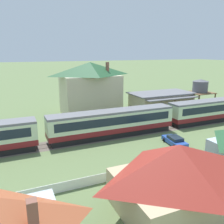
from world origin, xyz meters
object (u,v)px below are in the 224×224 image
station_house_dark_green_roof (90,87)px  parked_car_blue (175,141)px  passenger_train (114,122)px  water_tower (200,87)px  station_building (161,102)px  cottage_red_roof (177,176)px

station_house_dark_green_roof → parked_car_blue: bearing=-76.8°
passenger_train → water_tower: water_tower is taller
station_building → cottage_red_roof: size_ratio=1.31×
water_tower → cottage_red_roof: bearing=-136.0°
station_building → water_tower: bearing=-16.2°
station_building → station_house_dark_green_roof: bearing=160.8°
station_building → station_house_dark_green_roof: 16.00m
station_building → cottage_red_roof: (-18.59, -28.75, 0.83)m
station_building → station_house_dark_green_roof: station_house_dark_green_roof is taller
station_house_dark_green_roof → water_tower: (23.33, -7.65, -0.24)m
station_building → parked_car_blue: bearing=-119.1°
water_tower → cottage_red_roof: (-27.16, -26.25, -2.40)m
station_building → station_house_dark_green_roof: size_ratio=1.09×
station_building → water_tower: (8.57, -2.50, 3.23)m
passenger_train → station_house_dark_green_roof: (1.28, 15.43, 3.31)m
station_house_dark_green_roof → cottage_red_roof: 34.22m
passenger_train → water_tower: bearing=17.5°
station_house_dark_green_roof → station_building: bearing=-19.2°
passenger_train → station_building: 19.05m
passenger_train → station_building: size_ratio=4.61×
station_building → parked_car_blue: size_ratio=3.09×
passenger_train → station_building: (16.03, 10.28, -0.15)m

